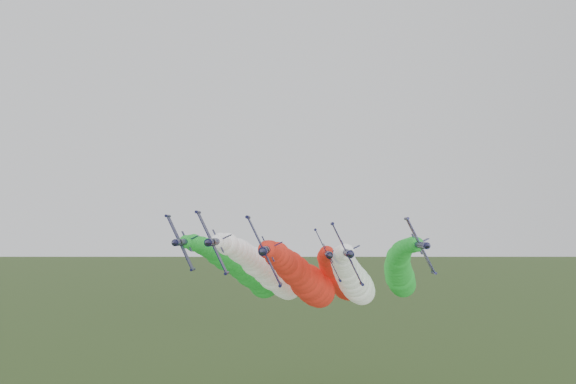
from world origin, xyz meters
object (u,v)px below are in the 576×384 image
(jet_inner_left, at_px, (270,272))
(jet_inner_right, at_px, (353,279))
(jet_lead, at_px, (306,280))
(jet_outer_right, at_px, (400,272))
(jet_trail, at_px, (340,277))
(jet_outer_left, at_px, (246,271))

(jet_inner_left, distance_m, jet_inner_right, 18.82)
(jet_lead, height_order, jet_inner_right, jet_lead)
(jet_inner_left, height_order, jet_outer_right, jet_inner_left)
(jet_outer_right, xyz_separation_m, jet_trail, (-14.15, 6.48, -1.85))
(jet_lead, xyz_separation_m, jet_trail, (8.76, 23.33, -1.28))
(jet_outer_left, bearing_deg, jet_inner_left, -60.30)
(jet_inner_left, distance_m, jet_outer_right, 32.57)
(jet_lead, distance_m, jet_outer_right, 28.44)
(jet_outer_left, bearing_deg, jet_outer_right, -1.91)
(jet_lead, height_order, jet_trail, jet_lead)
(jet_inner_left, xyz_separation_m, jet_outer_right, (30.86, 10.39, -0.57))
(jet_trail, bearing_deg, jet_lead, -110.58)
(jet_outer_left, height_order, jet_trail, jet_outer_left)
(jet_outer_left, distance_m, jet_outer_right, 37.52)
(jet_lead, distance_m, jet_outer_left, 23.25)
(jet_inner_right, distance_m, jet_outer_right, 15.22)
(jet_inner_right, relative_size, jet_outer_left, 0.99)
(jet_outer_right, bearing_deg, jet_outer_left, 178.09)
(jet_inner_right, height_order, jet_trail, jet_inner_right)
(jet_outer_right, bearing_deg, jet_inner_left, -161.40)
(jet_inner_left, relative_size, jet_outer_right, 1.00)
(jet_outer_left, bearing_deg, jet_inner_right, -22.27)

